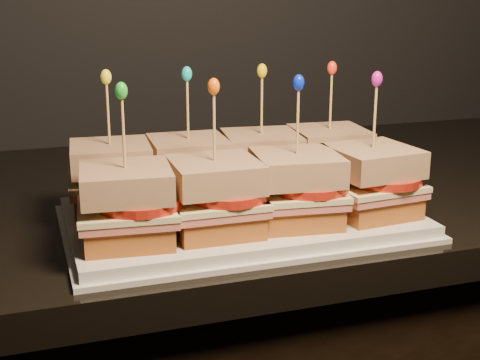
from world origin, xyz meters
name	(u,v)px	position (x,y,z in m)	size (l,w,h in m)	color
granite_slab	(46,214)	(0.19, 1.69, 0.92)	(2.61, 0.63, 0.04)	black
platter	(240,219)	(0.39, 1.52, 0.95)	(0.38, 0.24, 0.02)	silver
platter_rim	(240,224)	(0.39, 1.52, 0.94)	(0.39, 0.25, 0.01)	silver
sandwich_0_bread_bot	(113,199)	(0.26, 1.58, 0.97)	(0.09, 0.09, 0.02)	brown
sandwich_0_ham	(112,186)	(0.26, 1.58, 0.99)	(0.09, 0.09, 0.01)	#C56354
sandwich_0_cheese	(112,180)	(0.26, 1.58, 0.99)	(0.10, 0.09, 0.01)	beige
sandwich_0_tomato	(123,174)	(0.27, 1.57, 1.00)	(0.09, 0.09, 0.01)	#B22214
sandwich_0_bread_top	(110,157)	(0.26, 1.58, 1.02)	(0.09, 0.09, 0.03)	brown
sandwich_0_pick	(108,118)	(0.26, 1.58, 1.06)	(0.00, 0.00, 0.09)	tan
sandwich_0_frill	(106,77)	(0.26, 1.58, 1.11)	(0.01, 0.01, 0.02)	yellow
sandwich_1_bread_bot	(189,192)	(0.35, 1.58, 0.97)	(0.09, 0.09, 0.02)	brown
sandwich_1_ham	(189,179)	(0.35, 1.58, 0.99)	(0.09, 0.09, 0.01)	#C56354
sandwich_1_cheese	(189,173)	(0.35, 1.58, 0.99)	(0.10, 0.09, 0.01)	beige
sandwich_1_tomato	(200,167)	(0.36, 1.57, 1.00)	(0.09, 0.09, 0.01)	#B22214
sandwich_1_bread_top	(189,151)	(0.35, 1.58, 1.02)	(0.09, 0.09, 0.03)	brown
sandwich_1_pick	(188,113)	(0.35, 1.58, 1.06)	(0.00, 0.00, 0.09)	tan
sandwich_1_frill	(187,74)	(0.35, 1.58, 1.11)	(0.01, 0.01, 0.02)	#14B4BE
sandwich_2_bread_bot	(261,185)	(0.44, 1.58, 0.97)	(0.09, 0.09, 0.02)	brown
sandwich_2_ham	(261,173)	(0.44, 1.58, 0.99)	(0.09, 0.09, 0.01)	#C56354
sandwich_2_cheese	(261,167)	(0.44, 1.58, 0.99)	(0.10, 0.09, 0.01)	beige
sandwich_2_tomato	(272,161)	(0.45, 1.57, 1.00)	(0.09, 0.09, 0.01)	#B22214
sandwich_2_bread_top	(261,146)	(0.44, 1.58, 1.02)	(0.09, 0.09, 0.03)	brown
sandwich_2_pick	(262,109)	(0.44, 1.58, 1.06)	(0.00, 0.00, 0.09)	tan
sandwich_2_frill	(262,71)	(0.44, 1.58, 1.11)	(0.01, 0.01, 0.02)	yellow
sandwich_3_bread_bot	(328,179)	(0.53, 1.58, 0.97)	(0.09, 0.09, 0.02)	brown
sandwich_3_ham	(328,167)	(0.53, 1.58, 0.99)	(0.09, 0.09, 0.01)	#C56354
sandwich_3_cheese	(329,161)	(0.53, 1.58, 0.99)	(0.10, 0.09, 0.01)	beige
sandwich_3_tomato	(340,156)	(0.54, 1.57, 1.00)	(0.09, 0.09, 0.01)	#B22214
sandwich_3_bread_top	(329,140)	(0.53, 1.58, 1.02)	(0.09, 0.09, 0.03)	brown
sandwich_3_pick	(331,105)	(0.53, 1.58, 1.06)	(0.00, 0.00, 0.09)	tan
sandwich_3_frill	(332,68)	(0.53, 1.58, 1.11)	(0.01, 0.01, 0.02)	red
sandwich_4_bread_bot	(128,230)	(0.26, 1.47, 0.97)	(0.09, 0.09, 0.02)	brown
sandwich_4_ham	(127,215)	(0.26, 1.47, 0.99)	(0.09, 0.09, 0.01)	#C56354
sandwich_4_cheese	(127,208)	(0.26, 1.47, 0.99)	(0.10, 0.09, 0.01)	beige
sandwich_4_tomato	(140,202)	(0.27, 1.46, 1.00)	(0.09, 0.09, 0.01)	#B22214
sandwich_4_bread_top	(126,182)	(0.26, 1.47, 1.02)	(0.09, 0.09, 0.03)	brown
sandwich_4_pick	(124,137)	(0.26, 1.47, 1.06)	(0.00, 0.00, 0.09)	tan
sandwich_4_frill	(121,91)	(0.26, 1.47, 1.11)	(0.01, 0.01, 0.02)	green
sandwich_5_bread_bot	(215,221)	(0.35, 1.47, 0.97)	(0.09, 0.09, 0.02)	brown
sandwich_5_ham	(215,206)	(0.35, 1.47, 0.99)	(0.09, 0.09, 0.01)	#C56354
sandwich_5_cheese	(215,200)	(0.35, 1.47, 0.99)	(0.10, 0.09, 0.01)	beige
sandwich_5_tomato	(228,193)	(0.36, 1.46, 1.00)	(0.09, 0.09, 0.01)	#B22214
sandwich_5_bread_top	(215,175)	(0.35, 1.47, 1.02)	(0.09, 0.09, 0.03)	brown
sandwich_5_pick	(214,131)	(0.35, 1.47, 1.06)	(0.00, 0.00, 0.09)	tan
sandwich_5_frill	(214,86)	(0.35, 1.47, 1.11)	(0.01, 0.01, 0.02)	#F15C0E
sandwich_6_bread_bot	(296,212)	(0.44, 1.47, 0.97)	(0.09, 0.09, 0.02)	brown
sandwich_6_ham	(296,198)	(0.44, 1.47, 0.99)	(0.09, 0.09, 0.01)	#C56354
sandwich_6_cheese	(296,192)	(0.44, 1.47, 0.99)	(0.10, 0.09, 0.01)	beige
sandwich_6_tomato	(309,185)	(0.45, 1.46, 1.00)	(0.09, 0.09, 0.01)	#B22214
sandwich_6_bread_top	(297,167)	(0.44, 1.47, 1.02)	(0.09, 0.09, 0.03)	brown
sandwich_6_pick	(298,126)	(0.44, 1.47, 1.06)	(0.00, 0.00, 0.09)	tan
sandwich_6_frill	(299,83)	(0.44, 1.47, 1.11)	(0.01, 0.01, 0.02)	#0822D2
sandwich_7_bread_bot	(370,204)	(0.53, 1.47, 0.97)	(0.09, 0.09, 0.02)	brown
sandwich_7_ham	(371,190)	(0.53, 1.47, 0.99)	(0.09, 0.09, 0.01)	#C56354
sandwich_7_cheese	(371,184)	(0.53, 1.47, 0.99)	(0.10, 0.09, 0.01)	beige
sandwich_7_tomato	(384,178)	(0.54, 1.46, 1.00)	(0.09, 0.09, 0.01)	#B22214
sandwich_7_bread_top	(372,161)	(0.53, 1.47, 1.02)	(0.09, 0.09, 0.03)	brown
sandwich_7_pick	(375,121)	(0.53, 1.47, 1.06)	(0.00, 0.00, 0.09)	tan
sandwich_7_frill	(377,79)	(0.53, 1.47, 1.11)	(0.01, 0.01, 0.02)	#BF1896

